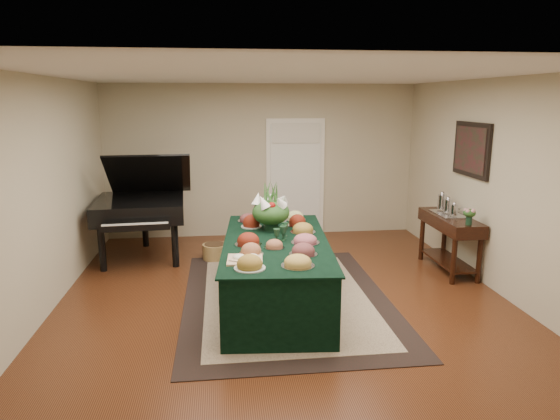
{
  "coord_description": "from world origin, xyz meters",
  "views": [
    {
      "loc": [
        -0.74,
        -5.86,
        2.43
      ],
      "look_at": [
        0.0,
        0.3,
        1.05
      ],
      "focal_mm": 32.0,
      "sensor_mm": 36.0,
      "label": 1
    }
  ],
  "objects": [
    {
      "name": "tea_service",
      "position": [
        2.5,
        0.82,
        0.93
      ],
      "size": [
        0.34,
        0.58,
        0.3
      ],
      "color": "silver",
      "rests_on": "mahogany_sideboard"
    },
    {
      "name": "pink_bouquet",
      "position": [
        2.5,
        0.18,
        0.96
      ],
      "size": [
        0.18,
        0.18,
        0.23
      ],
      "color": "black",
      "rests_on": "mahogany_sideboard"
    },
    {
      "name": "floral_centerpiece",
      "position": [
        -0.12,
        0.29,
        1.09
      ],
      "size": [
        0.5,
        0.5,
        0.5
      ],
      "color": "black",
      "rests_on": "buffet_table"
    },
    {
      "name": "food_platters",
      "position": [
        -0.09,
        -0.18,
        0.84
      ],
      "size": [
        1.06,
        2.26,
        0.13
      ],
      "color": "silver",
      "rests_on": "buffet_table"
    },
    {
      "name": "cutting_board",
      "position": [
        -0.51,
        -0.9,
        0.83
      ],
      "size": [
        0.39,
        0.39,
        0.1
      ],
      "color": "tan",
      "rests_on": "buffet_table"
    },
    {
      "name": "wicker_basket",
      "position": [
        -0.86,
        1.62,
        0.12
      ],
      "size": [
        0.38,
        0.38,
        0.24
      ],
      "primitive_type": "cylinder",
      "color": "olive",
      "rests_on": "ground"
    },
    {
      "name": "wall_painting",
      "position": [
        2.72,
        0.69,
        1.75
      ],
      "size": [
        0.05,
        0.95,
        0.75
      ],
      "color": "black",
      "rests_on": "ground"
    },
    {
      "name": "area_rug",
      "position": [
        0.03,
        -0.08,
        0.01
      ],
      "size": [
        2.51,
        3.52,
        0.01
      ],
      "color": "black",
      "rests_on": "ground"
    },
    {
      "name": "ground",
      "position": [
        0.0,
        0.0,
        0.0
      ],
      "size": [
        6.0,
        6.0,
        0.0
      ],
      "primitive_type": "plane",
      "color": "black",
      "rests_on": "ground"
    },
    {
      "name": "kitchen_doorway",
      "position": [
        0.6,
        2.97,
        1.02
      ],
      "size": [
        1.05,
        0.07,
        2.1
      ],
      "color": "white",
      "rests_on": "ground"
    },
    {
      "name": "mahogany_sideboard",
      "position": [
        2.49,
        0.69,
        0.62
      ],
      "size": [
        0.45,
        1.27,
        0.81
      ],
      "color": "black",
      "rests_on": "ground"
    },
    {
      "name": "buffet_table",
      "position": [
        -0.11,
        -0.2,
        0.4
      ],
      "size": [
        1.43,
        2.69,
        0.8
      ],
      "color": "black",
      "rests_on": "ground"
    },
    {
      "name": "grand_piano",
      "position": [
        -1.97,
        1.83,
        0.81
      ],
      "size": [
        1.5,
        1.68,
        1.65
      ],
      "color": "black",
      "rests_on": "ground"
    },
    {
      "name": "green_goblets",
      "position": [
        -0.03,
        -0.2,
        0.89
      ],
      "size": [
        0.21,
        0.36,
        0.18
      ],
      "color": "black",
      "rests_on": "buffet_table"
    }
  ]
}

